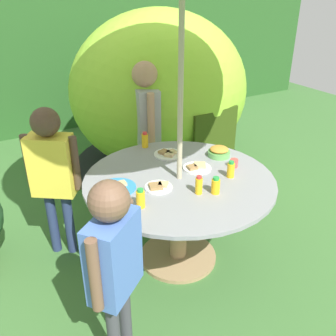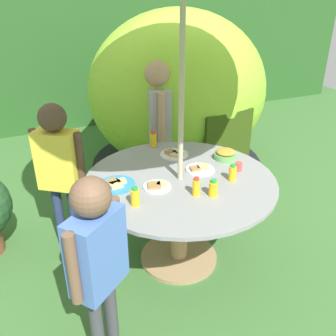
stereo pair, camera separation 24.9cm
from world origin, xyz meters
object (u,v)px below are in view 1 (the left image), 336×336
(child_in_yellow_shirt, at_px, (52,166))
(plate_near_right, at_px, (197,167))
(juice_bottle_far_left, at_px, (231,170))
(juice_bottle_center_front, at_px, (198,185))
(wooden_chair, at_px, (187,129))
(plate_mid_right, at_px, (158,187))
(cup_near, at_px, (234,163))
(juice_bottle_near_left, at_px, (141,199))
(dome_tent, at_px, (159,91))
(plate_far_right, at_px, (117,187))
(child_in_blue_shirt, at_px, (114,257))
(garden_table, at_px, (179,199))
(plate_center_back, at_px, (168,154))
(snack_bowl, at_px, (219,152))
(juice_bottle_front_edge, at_px, (216,186))
(child_in_grey_shirt, at_px, (146,115))
(juice_bottle_mid_left, at_px, (145,140))

(child_in_yellow_shirt, bearing_deg, plate_near_right, 8.61)
(juice_bottle_far_left, xyz_separation_m, juice_bottle_center_front, (-0.32, -0.08, 0.00))
(wooden_chair, distance_m, plate_mid_right, 1.54)
(cup_near, bearing_deg, juice_bottle_near_left, -169.90)
(dome_tent, relative_size, juice_bottle_far_left, 18.75)
(plate_far_right, xyz_separation_m, juice_bottle_far_left, (0.76, -0.24, 0.05))
(child_in_blue_shirt, bearing_deg, garden_table, 0.00)
(child_in_blue_shirt, bearing_deg, plate_center_back, 9.66)
(snack_bowl, xyz_separation_m, juice_bottle_front_edge, (-0.36, -0.45, 0.02))
(dome_tent, xyz_separation_m, plate_mid_right, (-0.91, -1.67, -0.13))
(juice_bottle_center_front, relative_size, juice_bottle_front_edge, 1.11)
(plate_far_right, bearing_deg, plate_center_back, 27.41)
(plate_mid_right, bearing_deg, plate_center_back, 53.29)
(dome_tent, xyz_separation_m, child_in_grey_shirt, (-0.50, -0.68, 0.00))
(wooden_chair, relative_size, juice_bottle_near_left, 8.01)
(dome_tent, xyz_separation_m, juice_bottle_front_edge, (-0.62, -1.91, -0.09))
(juice_bottle_center_front, height_order, juice_bottle_mid_left, juice_bottle_mid_left)
(child_in_grey_shirt, height_order, snack_bowl, child_in_grey_shirt)
(garden_table, bearing_deg, dome_tent, 66.08)
(plate_near_right, bearing_deg, juice_bottle_near_left, -156.03)
(snack_bowl, relative_size, plate_near_right, 0.82)
(snack_bowl, height_order, juice_bottle_far_left, juice_bottle_far_left)
(juice_bottle_near_left, distance_m, juice_bottle_front_edge, 0.50)
(dome_tent, xyz_separation_m, juice_bottle_mid_left, (-0.68, -1.02, -0.08))
(snack_bowl, bearing_deg, child_in_grey_shirt, 107.13)
(child_in_grey_shirt, height_order, juice_bottle_far_left, child_in_grey_shirt)
(plate_center_back, bearing_deg, juice_bottle_center_front, -101.45)
(plate_center_back, xyz_separation_m, cup_near, (0.32, -0.42, 0.02))
(juice_bottle_front_edge, bearing_deg, juice_bottle_near_left, 169.61)
(garden_table, bearing_deg, child_in_blue_shirt, -141.38)
(garden_table, height_order, juice_bottle_center_front, juice_bottle_center_front)
(child_in_yellow_shirt, xyz_separation_m, cup_near, (1.19, -0.58, -0.02))
(dome_tent, relative_size, plate_mid_right, 12.18)
(wooden_chair, height_order, snack_bowl, wooden_chair)
(child_in_yellow_shirt, relative_size, juice_bottle_far_left, 9.81)
(juice_bottle_near_left, bearing_deg, cup_near, 10.10)
(snack_bowl, xyz_separation_m, cup_near, (-0.02, -0.21, -0.01))
(plate_mid_right, bearing_deg, juice_bottle_center_front, -44.55)
(child_in_yellow_shirt, height_order, snack_bowl, child_in_yellow_shirt)
(snack_bowl, xyz_separation_m, plate_near_right, (-0.27, -0.10, -0.03))
(garden_table, bearing_deg, juice_bottle_near_left, -153.08)
(plate_near_right, bearing_deg, juice_bottle_mid_left, 105.66)
(dome_tent, bearing_deg, garden_table, -122.12)
(juice_bottle_near_left, bearing_deg, plate_near_right, 23.97)
(child_in_grey_shirt, height_order, child_in_blue_shirt, child_in_grey_shirt)
(wooden_chair, height_order, child_in_blue_shirt, child_in_blue_shirt)
(child_in_blue_shirt, distance_m, juice_bottle_near_left, 0.50)
(garden_table, relative_size, plate_mid_right, 7.18)
(dome_tent, distance_m, child_in_yellow_shirt, 1.83)
(dome_tent, bearing_deg, juice_bottle_mid_left, -132.14)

